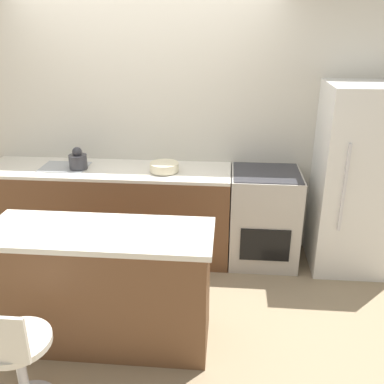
% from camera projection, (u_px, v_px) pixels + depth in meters
% --- Properties ---
extents(ground_plane, '(14.00, 14.00, 0.00)m').
position_uv_depth(ground_plane, '(141.00, 270.00, 4.13)').
color(ground_plane, '#998466').
extents(wall_back, '(8.00, 0.06, 2.60)m').
position_uv_depth(wall_back, '(148.00, 122.00, 4.24)').
color(wall_back, beige).
rests_on(wall_back, ground_plane).
extents(back_counter, '(2.38, 0.60, 0.92)m').
position_uv_depth(back_counter, '(110.00, 212.00, 4.28)').
color(back_counter, brown).
rests_on(back_counter, ground_plane).
extents(kitchen_island, '(1.58, 0.56, 0.91)m').
position_uv_depth(kitchen_island, '(103.00, 287.00, 3.08)').
color(kitchen_island, brown).
rests_on(kitchen_island, ground_plane).
extents(oven_range, '(0.65, 0.62, 0.92)m').
position_uv_depth(oven_range, '(264.00, 217.00, 4.16)').
color(oven_range, '#B7B2A8').
rests_on(oven_range, ground_plane).
extents(refrigerator, '(0.72, 0.66, 1.75)m').
position_uv_depth(refrigerator, '(357.00, 181.00, 3.92)').
color(refrigerator, silver).
rests_on(refrigerator, ground_plane).
extents(stool_chair, '(0.41, 0.41, 0.82)m').
position_uv_depth(stool_chair, '(17.00, 361.00, 2.50)').
color(stool_chair, '#B7B7BC').
rests_on(stool_chair, ground_plane).
extents(kettle, '(0.17, 0.17, 0.21)m').
position_uv_depth(kettle, '(78.00, 160.00, 4.06)').
color(kettle, '#333338').
rests_on(kettle, back_counter).
extents(mixing_bowl, '(0.27, 0.27, 0.08)m').
position_uv_depth(mixing_bowl, '(164.00, 167.00, 4.01)').
color(mixing_bowl, beige).
rests_on(mixing_bowl, back_counter).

